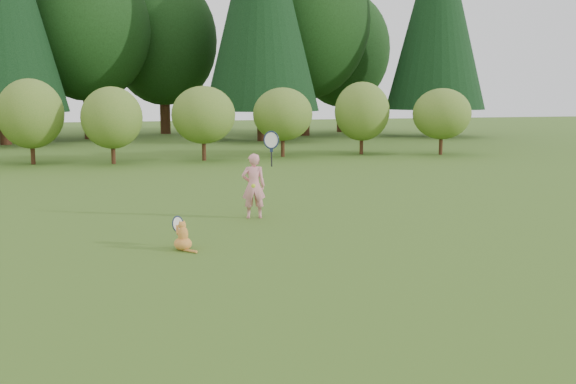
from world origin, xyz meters
name	(u,v)px	position (x,y,z in m)	size (l,w,h in m)	color
ground	(292,247)	(0.00, 0.00, 0.00)	(100.00, 100.00, 0.00)	#325618
shrub_row	(170,121)	(0.00, 13.00, 1.40)	(28.00, 3.00, 2.80)	#4A7424
child	(254,184)	(0.07, 2.39, 0.62)	(0.68, 0.40, 1.77)	pink
cat	(182,235)	(-1.55, 0.34, 0.22)	(0.35, 0.61, 0.59)	#C06B25
tennis_ball	(253,186)	(-0.28, 1.13, 0.78)	(0.07, 0.07, 0.07)	#A1C717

